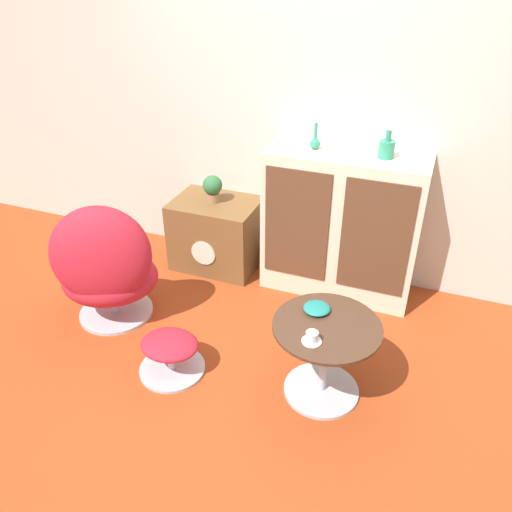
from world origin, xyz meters
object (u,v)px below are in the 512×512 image
egg_chair (106,268)px  potted_plant (213,187)px  sideboard (341,225)px  vase_inner_left (387,148)px  coffee_table (325,352)px  ottoman (170,351)px  vase_leftmost (315,142)px  bowl (317,308)px  teacup (312,338)px  tv_console (217,234)px

egg_chair → potted_plant: size_ratio=4.25×
sideboard → vase_inner_left: vase_inner_left is taller
egg_chair → coffee_table: bearing=-5.2°
ottoman → vase_inner_left: bearing=52.4°
vase_leftmost → vase_inner_left: size_ratio=0.98×
bowl → egg_chair: bearing=178.5°
teacup → ottoman: bearing=-179.7°
vase_leftmost → vase_inner_left: vase_inner_left is taller
tv_console → bowl: (1.05, -0.95, 0.23)m
sideboard → vase_leftmost: bearing=179.0°
teacup → sideboard: bearing=96.0°
vase_inner_left → teacup: vase_inner_left is taller
ottoman → potted_plant: potted_plant is taller
tv_console → egg_chair: egg_chair is taller
vase_inner_left → bowl: (-0.15, -0.97, -0.61)m
coffee_table → potted_plant: size_ratio=2.81×
ottoman → vase_leftmost: 1.63m
vase_leftmost → tv_console: bearing=-177.8°
ottoman → potted_plant: 1.34m
sideboard → vase_inner_left: size_ratio=5.98×
vase_leftmost → coffee_table: bearing=-69.5°
potted_plant → teacup: (1.11, -1.20, -0.15)m
ottoman → sideboard: bearing=59.8°
sideboard → egg_chair: sideboard is taller
bowl → coffee_table: bearing=-49.7°
sideboard → bowl: 0.97m
coffee_table → vase_inner_left: (0.06, 1.07, 0.81)m
egg_chair → bowl: egg_chair is taller
vase_leftmost → vase_inner_left: (0.46, 0.00, 0.02)m
coffee_table → teacup: size_ratio=5.73×
vase_inner_left → teacup: size_ratio=1.75×
ottoman → vase_leftmost: vase_leftmost is taller
tv_console → ottoman: 1.24m
egg_chair → tv_console: bearing=68.2°
egg_chair → potted_plant: (0.35, 0.91, 0.25)m
ottoman → teacup: 0.92m
vase_inner_left → potted_plant: size_ratio=0.86×
coffee_table → ottoman: bearing=-169.8°
sideboard → ottoman: bearing=-120.2°
vase_leftmost → potted_plant: bearing=-177.9°
sideboard → tv_console: 1.00m
bowl → vase_inner_left: bearing=81.3°
vase_inner_left → bowl: bearing=-98.7°
egg_chair → vase_inner_left: (1.57, 0.94, 0.70)m
ottoman → vase_leftmost: (0.49, 1.23, 0.94)m
tv_console → vase_leftmost: (0.74, 0.03, 0.82)m
tv_console → vase_leftmost: 1.11m
vase_inner_left → teacup: (-0.11, -1.23, -0.60)m
vase_leftmost → bowl: 1.18m
teacup → coffee_table: bearing=74.8°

